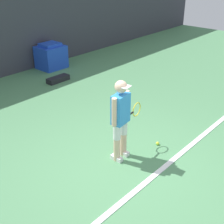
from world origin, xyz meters
TOP-DOWN VIEW (x-y plane):
  - ground_plane at (0.00, 0.00)m, footprint 24.00×24.00m
  - court_baseline at (0.00, -0.55)m, footprint 21.60×0.10m
  - tennis_player at (0.13, 0.25)m, footprint 0.94×0.30m
  - tennis_ball at (0.94, -0.04)m, footprint 0.07×0.07m
  - covered_chair at (2.58, 5.33)m, footprint 0.85×0.75m
  - equipment_bag at (1.89, 4.18)m, footprint 0.71×0.26m

SIDE VIEW (x-z plane):
  - ground_plane at x=0.00m, z-range 0.00..0.00m
  - court_baseline at x=0.00m, z-range 0.00..0.01m
  - tennis_ball at x=0.94m, z-range 0.00..0.07m
  - equipment_bag at x=1.89m, z-range 0.00..0.15m
  - covered_chair at x=2.58m, z-range -0.02..0.82m
  - tennis_player at x=0.13m, z-range 0.08..1.61m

